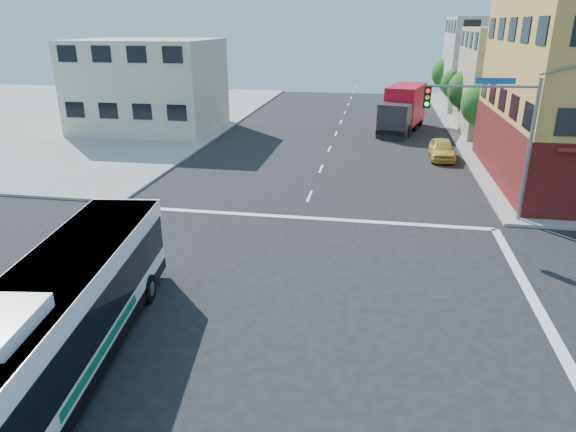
# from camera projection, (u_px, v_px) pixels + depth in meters

# --- Properties ---
(ground) EXTENTS (120.00, 120.00, 0.00)m
(ground) POSITION_uv_depth(u_px,v_px,m) (259.00, 315.00, 17.48)
(ground) COLOR black
(ground) RESTS_ON ground
(sidewalk_nw) EXTENTS (50.00, 50.00, 0.15)m
(sidewalk_nw) POSITION_uv_depth(u_px,v_px,m) (15.00, 114.00, 55.30)
(sidewalk_nw) COLOR gray
(sidewalk_nw) RESTS_ON ground
(building_east_near) EXTENTS (12.06, 10.06, 9.00)m
(building_east_near) POSITION_uv_depth(u_px,v_px,m) (536.00, 82.00, 44.51)
(building_east_near) COLOR tan
(building_east_near) RESTS_ON ground
(building_east_far) EXTENTS (12.06, 10.06, 10.00)m
(building_east_far) POSITION_uv_depth(u_px,v_px,m) (502.00, 64.00, 57.24)
(building_east_far) COLOR #A9A9A4
(building_east_far) RESTS_ON ground
(building_west) EXTENTS (12.06, 10.06, 8.00)m
(building_west) POSITION_uv_depth(u_px,v_px,m) (149.00, 86.00, 46.42)
(building_west) COLOR beige
(building_west) RESTS_ON ground
(signal_mast_ne) EXTENTS (7.91, 1.13, 8.07)m
(signal_mast_ne) POSITION_uv_depth(u_px,v_px,m) (496.00, 122.00, 24.07)
(signal_mast_ne) COLOR slate
(signal_mast_ne) RESTS_ON ground
(street_tree_a) EXTENTS (3.60, 3.60, 5.53)m
(street_tree_a) POSITION_uv_depth(u_px,v_px,m) (486.00, 101.00, 40.06)
(street_tree_a) COLOR #361F13
(street_tree_a) RESTS_ON ground
(street_tree_b) EXTENTS (3.80, 3.80, 5.79)m
(street_tree_b) POSITION_uv_depth(u_px,v_px,m) (470.00, 87.00, 47.38)
(street_tree_b) COLOR #361F13
(street_tree_b) RESTS_ON ground
(street_tree_c) EXTENTS (3.40, 3.40, 5.29)m
(street_tree_c) POSITION_uv_depth(u_px,v_px,m) (458.00, 81.00, 54.86)
(street_tree_c) COLOR #361F13
(street_tree_c) RESTS_ON ground
(street_tree_d) EXTENTS (4.00, 4.00, 6.03)m
(street_tree_d) POSITION_uv_depth(u_px,v_px,m) (450.00, 71.00, 62.08)
(street_tree_d) COLOR #361F13
(street_tree_d) RESTS_ON ground
(transit_bus) EXTENTS (4.13, 12.05, 3.50)m
(transit_bus) POSITION_uv_depth(u_px,v_px,m) (63.00, 316.00, 14.23)
(transit_bus) COLOR black
(transit_bus) RESTS_ON ground
(box_truck) EXTENTS (4.63, 9.23, 3.99)m
(box_truck) POSITION_uv_depth(u_px,v_px,m) (403.00, 110.00, 46.69)
(box_truck) COLOR #27262C
(box_truck) RESTS_ON ground
(parked_car) EXTENTS (1.78, 4.30, 1.46)m
(parked_car) POSITION_uv_depth(u_px,v_px,m) (442.00, 149.00, 37.29)
(parked_car) COLOR #DDBF4B
(parked_car) RESTS_ON ground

